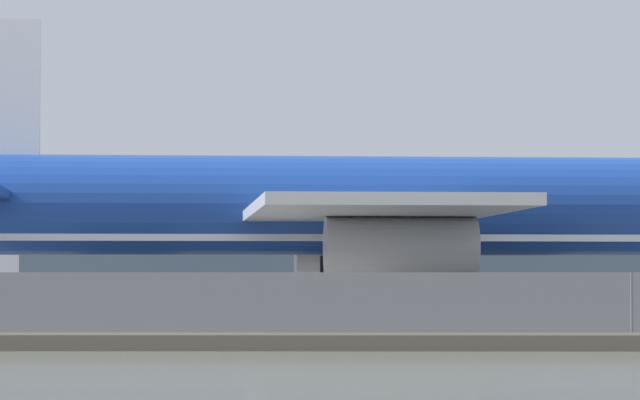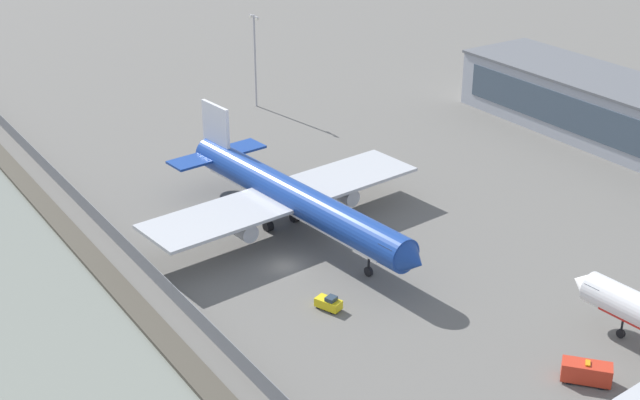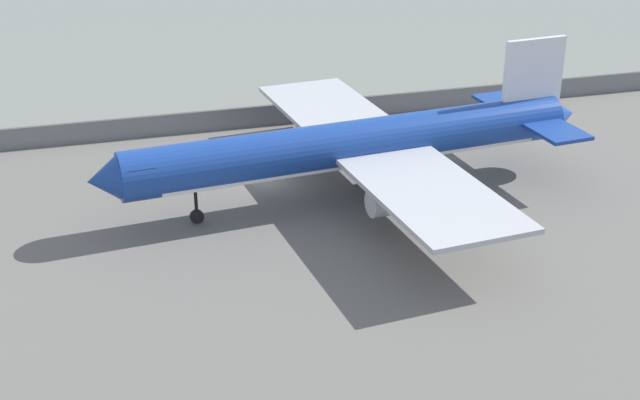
# 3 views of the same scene
# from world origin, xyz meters

# --- Properties ---
(ground_plane) EXTENTS (500.00, 500.00, 0.00)m
(ground_plane) POSITION_xyz_m (0.00, 0.00, 0.00)
(ground_plane) COLOR #66635E
(perimeter_fence) EXTENTS (280.00, 0.10, 2.46)m
(perimeter_fence) POSITION_xyz_m (0.00, -16.00, 1.23)
(perimeter_fence) COLOR slate
(perimeter_fence) RESTS_ON ground
(cargo_jet_blue) EXTENTS (50.21, 43.52, 14.11)m
(cargo_jet_blue) POSITION_xyz_m (-8.16, 6.22, 5.38)
(cargo_jet_blue) COLOR #193D93
(cargo_jet_blue) RESTS_ON ground
(terminal_building) EXTENTS (78.30, 17.13, 10.73)m
(terminal_building) POSITION_xyz_m (0.74, 73.20, 5.38)
(terminal_building) COLOR #9EA3AD
(terminal_building) RESTS_ON ground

